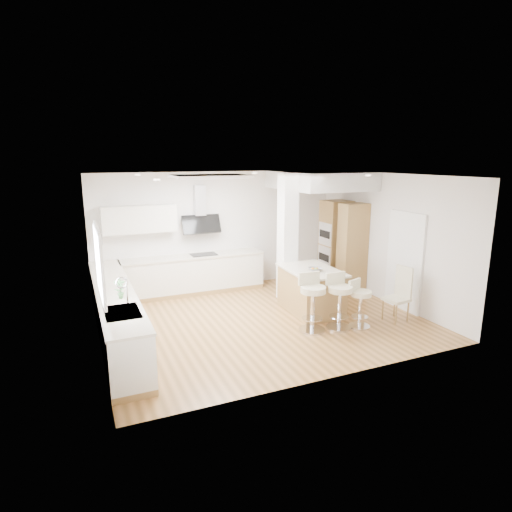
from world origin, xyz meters
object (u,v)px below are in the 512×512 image
bar_stool_c (360,301)px  dining_chair (400,292)px  bar_stool_b (339,298)px  peninsula (311,290)px  bar_stool_a (312,299)px

bar_stool_c → dining_chair: size_ratio=0.84×
bar_stool_b → dining_chair: (1.33, -0.12, -0.01)m
peninsula → bar_stool_c: (0.39, -1.11, 0.05)m
dining_chair → peninsula: bearing=132.0°
peninsula → dining_chair: (1.33, -1.12, 0.12)m
peninsula → bar_stool_a: bearing=-116.5°
bar_stool_c → bar_stool_b: bearing=143.0°
bar_stool_a → bar_stool_c: bearing=-9.1°
bar_stool_b → dining_chair: size_ratio=0.97×
bar_stool_b → bar_stool_c: (0.39, -0.11, -0.08)m
peninsula → bar_stool_b: size_ratio=1.46×
dining_chair → bar_stool_c: bearing=171.4°
peninsula → dining_chair: 1.75m
peninsula → bar_stool_b: 1.01m
bar_stool_c → dining_chair: 0.94m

